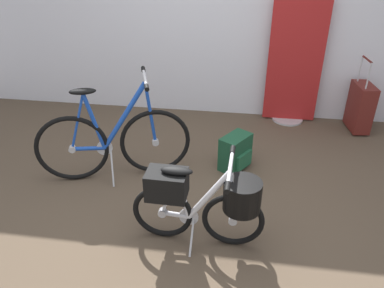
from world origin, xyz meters
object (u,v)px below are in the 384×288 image
object	(u,v)px
floor_banner_stand	(294,69)
backpack_on_floor	(236,152)
rolling_suitcase	(360,107)
display_bike_left	(114,141)
folding_bike_foreground	(204,200)

from	to	relation	value
floor_banner_stand	backpack_on_floor	distance (m)	1.36
floor_banner_stand	rolling_suitcase	bearing A→B (deg)	-11.03
rolling_suitcase	backpack_on_floor	world-z (taller)	rolling_suitcase
display_bike_left	backpack_on_floor	size ratio (longest dim) A/B	3.68
folding_bike_foreground	display_bike_left	xyz separation A→B (m)	(-0.89, 0.73, -0.01)
display_bike_left	backpack_on_floor	xyz separation A→B (m)	(1.07, 0.29, -0.19)
floor_banner_stand	backpack_on_floor	bearing A→B (deg)	-116.75
backpack_on_floor	display_bike_left	bearing A→B (deg)	-164.68
floor_banner_stand	folding_bike_foreground	size ratio (longest dim) A/B	1.50
floor_banner_stand	rolling_suitcase	distance (m)	0.84
floor_banner_stand	display_bike_left	distance (m)	2.20
backpack_on_floor	rolling_suitcase	bearing A→B (deg)	36.85
backpack_on_floor	floor_banner_stand	bearing A→B (deg)	63.25
floor_banner_stand	display_bike_left	bearing A→B (deg)	-138.98
folding_bike_foreground	display_bike_left	world-z (taller)	display_bike_left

